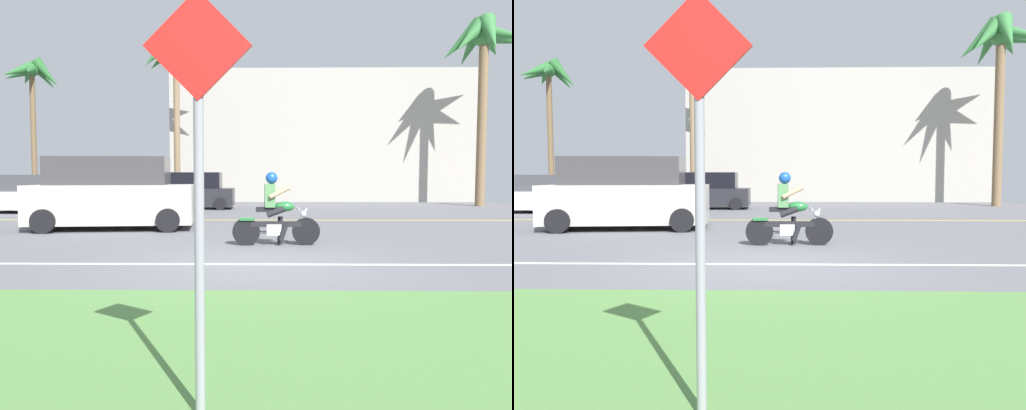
% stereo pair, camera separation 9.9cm
% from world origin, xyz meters
% --- Properties ---
extents(ground, '(56.00, 30.00, 0.04)m').
position_xyz_m(ground, '(0.00, 3.00, -0.02)').
color(ground, slate).
extents(grass_median, '(56.00, 3.80, 0.06)m').
position_xyz_m(grass_median, '(0.00, -4.10, 0.03)').
color(grass_median, '#548442').
rests_on(grass_median, ground).
extents(lane_line_near, '(50.40, 0.12, 0.01)m').
position_xyz_m(lane_line_near, '(0.00, -0.15, 0.00)').
color(lane_line_near, silver).
rests_on(lane_line_near, ground).
extents(lane_line_far, '(50.40, 0.12, 0.01)m').
position_xyz_m(lane_line_far, '(0.00, 7.87, 0.00)').
color(lane_line_far, yellow).
rests_on(lane_line_far, ground).
extents(motorcyclist, '(1.90, 0.62, 1.59)m').
position_xyz_m(motorcyclist, '(0.42, 2.09, 0.67)').
color(motorcyclist, black).
rests_on(motorcyclist, ground).
extents(suv_nearby, '(4.78, 2.48, 2.03)m').
position_xyz_m(suv_nearby, '(-4.12, 5.16, 0.98)').
color(suv_nearby, beige).
rests_on(suv_nearby, ground).
extents(parked_car_0, '(4.18, 2.16, 1.56)m').
position_xyz_m(parked_car_0, '(-9.45, 11.03, 0.73)').
color(parked_car_0, silver).
rests_on(parked_car_0, ground).
extents(parked_car_1, '(3.97, 2.03, 1.68)m').
position_xyz_m(parked_car_1, '(-3.11, 13.59, 0.78)').
color(parked_car_1, '#232328').
rests_on(parked_car_1, ground).
extents(palm_tree_0, '(3.11, 3.10, 7.50)m').
position_xyz_m(palm_tree_0, '(-11.60, 15.78, 6.32)').
color(palm_tree_0, brown).
rests_on(palm_tree_0, ground).
extents(palm_tree_1, '(3.92, 3.91, 8.65)m').
position_xyz_m(palm_tree_1, '(-4.18, 15.77, 7.33)').
color(palm_tree_1, '#846B4C').
rests_on(palm_tree_1, ground).
extents(palm_tree_2, '(4.45, 4.31, 9.37)m').
position_xyz_m(palm_tree_2, '(11.10, 15.65, 7.79)').
color(palm_tree_2, brown).
rests_on(palm_tree_2, ground).
extents(street_sign, '(0.62, 0.06, 2.54)m').
position_xyz_m(street_sign, '(-0.21, -5.27, 1.55)').
color(street_sign, gray).
rests_on(street_sign, ground).
extents(building_far, '(17.71, 4.00, 7.68)m').
position_xyz_m(building_far, '(3.61, 21.00, 3.84)').
color(building_far, '#A8A399').
rests_on(building_far, ground).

